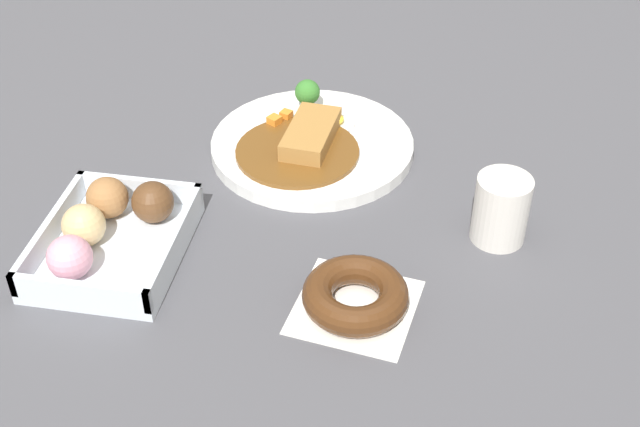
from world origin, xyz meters
name	(u,v)px	position (x,y,z in m)	size (l,w,h in m)	color
ground_plane	(305,190)	(0.00, 0.00, 0.00)	(1.60, 1.60, 0.00)	#4C4C51
curry_plate	(311,143)	(-0.09, -0.01, 0.01)	(0.28, 0.28, 0.07)	white
donut_box	(109,233)	(0.16, -0.21, 0.03)	(0.20, 0.16, 0.06)	silver
chocolate_ring_donut	(355,296)	(0.20, 0.10, 0.02)	(0.15, 0.15, 0.04)	white
coffee_mug	(501,209)	(0.05, 0.25, 0.04)	(0.07, 0.07, 0.09)	silver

